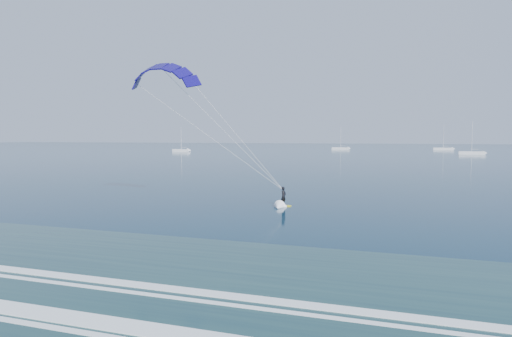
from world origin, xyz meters
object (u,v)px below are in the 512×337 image
Objects in this scene: sailboat_1 at (341,148)px; sailboat_3 at (443,149)px; kitesurfer_rig at (221,128)px; sailboat_0 at (181,150)px; sailboat_2 at (472,153)px.

sailboat_1 is 51.19m from sailboat_3.
kitesurfer_rig is 200.77m from sailboat_1.
sailboat_3 reaches higher than sailboat_0.
sailboat_1 is at bearing 137.93° from sailboat_2.
sailboat_2 is 0.98× the size of sailboat_3.
sailboat_3 is (112.23, 67.87, 0.01)m from sailboat_0.
sailboat_0 is at bearing 119.36° from kitesurfer_rig.
sailboat_2 is (56.39, -50.90, 0.01)m from sailboat_1.
sailboat_0 is at bearing -148.84° from sailboat_3.
kitesurfer_rig reaches higher than sailboat_0.
sailboat_3 is at bearing 10.84° from sailboat_1.
sailboat_0 is 85.04m from sailboat_1.
sailboat_3 is (32.55, 209.50, -6.82)m from kitesurfer_rig.
sailboat_2 is at bearing -42.07° from sailboat_1.
sailboat_3 reaches higher than sailboat_2.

